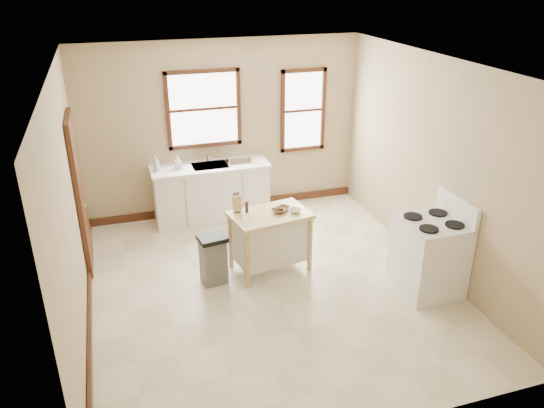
% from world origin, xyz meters
% --- Properties ---
extents(floor, '(5.00, 5.00, 0.00)m').
position_xyz_m(floor, '(0.00, 0.00, 0.00)').
color(floor, beige).
rests_on(floor, ground).
extents(ceiling, '(5.00, 5.00, 0.00)m').
position_xyz_m(ceiling, '(0.00, 0.00, 2.80)').
color(ceiling, white).
rests_on(ceiling, ground).
extents(wall_back, '(4.50, 0.04, 2.80)m').
position_xyz_m(wall_back, '(0.00, 2.50, 1.40)').
color(wall_back, tan).
rests_on(wall_back, ground).
extents(wall_left, '(0.04, 5.00, 2.80)m').
position_xyz_m(wall_left, '(-2.25, 0.00, 1.40)').
color(wall_left, tan).
rests_on(wall_left, ground).
extents(wall_right, '(0.04, 5.00, 2.80)m').
position_xyz_m(wall_right, '(2.25, 0.00, 1.40)').
color(wall_right, tan).
rests_on(wall_right, ground).
extents(window_main, '(1.17, 0.06, 1.22)m').
position_xyz_m(window_main, '(-0.30, 2.48, 1.75)').
color(window_main, '#39170F').
rests_on(window_main, wall_back).
extents(window_side, '(0.77, 0.06, 1.37)m').
position_xyz_m(window_side, '(1.35, 2.48, 1.60)').
color(window_side, '#39170F').
rests_on(window_side, wall_back).
extents(door_left, '(0.06, 0.90, 2.10)m').
position_xyz_m(door_left, '(-2.21, 1.30, 1.05)').
color(door_left, '#39170F').
rests_on(door_left, ground).
extents(baseboard_back, '(4.50, 0.04, 0.12)m').
position_xyz_m(baseboard_back, '(0.00, 2.47, 0.06)').
color(baseboard_back, '#39170F').
rests_on(baseboard_back, ground).
extents(baseboard_left, '(0.04, 5.00, 0.12)m').
position_xyz_m(baseboard_left, '(-2.22, 0.00, 0.06)').
color(baseboard_left, '#39170F').
rests_on(baseboard_left, ground).
extents(sink_counter, '(1.86, 0.62, 0.92)m').
position_xyz_m(sink_counter, '(-0.30, 2.20, 0.46)').
color(sink_counter, white).
rests_on(sink_counter, ground).
extents(faucet, '(0.03, 0.03, 0.22)m').
position_xyz_m(faucet, '(-0.30, 2.38, 1.03)').
color(faucet, silver).
rests_on(faucet, sink_counter).
extents(soap_bottle_a, '(0.10, 0.11, 0.24)m').
position_xyz_m(soap_bottle_a, '(-1.12, 2.19, 1.04)').
color(soap_bottle_a, '#B2B2B2').
rests_on(soap_bottle_a, sink_counter).
extents(soap_bottle_b, '(0.10, 0.10, 0.20)m').
position_xyz_m(soap_bottle_b, '(-0.79, 2.19, 1.02)').
color(soap_bottle_b, '#B2B2B2').
rests_on(soap_bottle_b, sink_counter).
extents(dish_rack, '(0.40, 0.31, 0.09)m').
position_xyz_m(dish_rack, '(0.16, 2.20, 0.97)').
color(dish_rack, silver).
rests_on(dish_rack, sink_counter).
extents(kitchen_island, '(1.11, 0.80, 0.83)m').
position_xyz_m(kitchen_island, '(0.14, 0.41, 0.42)').
color(kitchen_island, tan).
rests_on(kitchen_island, ground).
extents(knife_block, '(0.10, 0.10, 0.20)m').
position_xyz_m(knife_block, '(-0.26, 0.61, 0.93)').
color(knife_block, tan).
rests_on(knife_block, kitchen_island).
extents(pepper_grinder, '(0.05, 0.05, 0.15)m').
position_xyz_m(pepper_grinder, '(-0.14, 0.54, 0.91)').
color(pepper_grinder, '#3C1C10').
rests_on(pepper_grinder, kitchen_island).
extents(bowl_a, '(0.19, 0.19, 0.04)m').
position_xyz_m(bowl_a, '(0.25, 0.40, 0.85)').
color(bowl_a, brown).
rests_on(bowl_a, kitchen_island).
extents(bowl_b, '(0.22, 0.22, 0.04)m').
position_xyz_m(bowl_b, '(0.35, 0.48, 0.85)').
color(bowl_b, brown).
rests_on(bowl_b, kitchen_island).
extents(bowl_c, '(0.16, 0.16, 0.05)m').
position_xyz_m(bowl_c, '(0.46, 0.34, 0.86)').
color(bowl_c, silver).
rests_on(bowl_c, kitchen_island).
extents(trash_bin, '(0.39, 0.34, 0.67)m').
position_xyz_m(trash_bin, '(-0.66, 0.31, 0.34)').
color(trash_bin, slate).
rests_on(trash_bin, ground).
extents(gas_stove, '(0.77, 0.78, 1.23)m').
position_xyz_m(gas_stove, '(1.89, -0.65, 0.61)').
color(gas_stove, white).
rests_on(gas_stove, ground).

